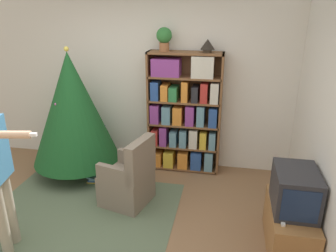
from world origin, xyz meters
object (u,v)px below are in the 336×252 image
television (295,190)px  armchair (129,181)px  bookshelf (184,115)px  potted_plant (164,37)px  christmas_tree (73,109)px  table_lamp (208,45)px

television → armchair: (-1.91, 0.49, -0.38)m
bookshelf → television: (1.37, -1.57, -0.19)m
armchair → potted_plant: potted_plant is taller
christmas_tree → potted_plant: 1.67m
bookshelf → christmas_tree: size_ratio=0.95×
bookshelf → christmas_tree: christmas_tree is taller
television → potted_plant: bearing=136.6°
bookshelf → armchair: bookshelf is taller
bookshelf → television: 2.09m
christmas_tree → potted_plant: (1.27, 0.44, 0.98)m
bookshelf → christmas_tree: (-1.57, -0.43, 0.14)m
armchair → potted_plant: size_ratio=2.80×
television → armchair: size_ratio=0.63×
bookshelf → armchair: 1.34m
christmas_tree → table_lamp: (1.88, 0.44, 0.90)m
bookshelf → christmas_tree: bearing=-164.7°
television → potted_plant: (-1.67, 1.58, 1.31)m
armchair → table_lamp: table_lamp is taller
bookshelf → potted_plant: (-0.30, 0.01, 1.12)m
armchair → table_lamp: 2.12m
television → potted_plant: 2.64m
bookshelf → potted_plant: 1.16m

